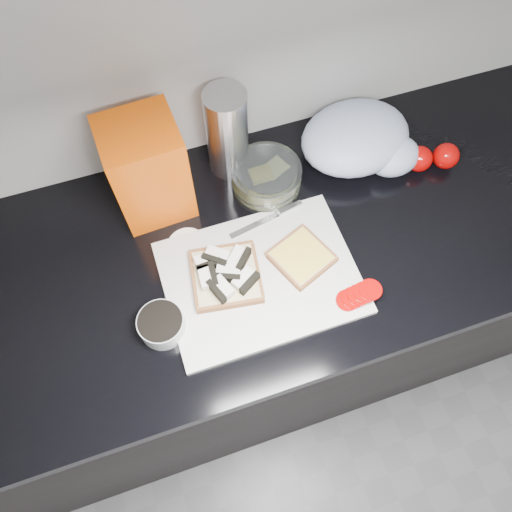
% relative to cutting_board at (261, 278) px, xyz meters
% --- Properties ---
extents(base_cabinet, '(3.50, 0.60, 0.86)m').
position_rel_cutting_board_xyz_m(base_cabinet, '(0.12, 0.08, -0.48)').
color(base_cabinet, black).
rests_on(base_cabinet, ground).
extents(countertop, '(3.50, 0.64, 0.04)m').
position_rel_cutting_board_xyz_m(countertop, '(0.12, 0.08, -0.03)').
color(countertop, black).
rests_on(countertop, base_cabinet).
extents(cutting_board, '(0.40, 0.30, 0.01)m').
position_rel_cutting_board_xyz_m(cutting_board, '(0.00, 0.00, 0.00)').
color(cutting_board, silver).
rests_on(cutting_board, countertop).
extents(bread_left, '(0.16, 0.16, 0.05)m').
position_rel_cutting_board_xyz_m(bread_left, '(-0.07, 0.02, 0.02)').
color(bread_left, beige).
rests_on(bread_left, cutting_board).
extents(bread_right, '(0.15, 0.15, 0.02)m').
position_rel_cutting_board_xyz_m(bread_right, '(0.10, 0.01, 0.01)').
color(bread_right, beige).
rests_on(bread_right, cutting_board).
extents(tomato_slices, '(0.11, 0.07, 0.02)m').
position_rel_cutting_board_xyz_m(tomato_slices, '(0.17, -0.11, 0.02)').
color(tomato_slices, '#990403').
rests_on(tomato_slices, cutting_board).
extents(knife, '(0.18, 0.05, 0.01)m').
position_rel_cutting_board_xyz_m(knife, '(0.08, 0.13, 0.01)').
color(knife, '#B1B1B5').
rests_on(knife, cutting_board).
extents(seed_tub, '(0.09, 0.09, 0.05)m').
position_rel_cutting_board_xyz_m(seed_tub, '(-0.22, -0.04, 0.02)').
color(seed_tub, '#AFB4B4').
rests_on(seed_tub, countertop).
extents(tub_lid, '(0.10, 0.10, 0.01)m').
position_rel_cutting_board_xyz_m(tub_lid, '(-0.13, 0.13, -0.00)').
color(tub_lid, white).
rests_on(tub_lid, countertop).
extents(glass_bowl, '(0.16, 0.16, 0.07)m').
position_rel_cutting_board_xyz_m(glass_bowl, '(0.09, 0.22, 0.03)').
color(glass_bowl, silver).
rests_on(glass_bowl, countertop).
extents(bread_bag, '(0.16, 0.15, 0.24)m').
position_rel_cutting_board_xyz_m(bread_bag, '(-0.16, 0.26, 0.11)').
color(bread_bag, '#E84203').
rests_on(bread_bag, countertop).
extents(steel_canister, '(0.09, 0.09, 0.22)m').
position_rel_cutting_board_xyz_m(steel_canister, '(0.03, 0.31, 0.11)').
color(steel_canister, silver).
rests_on(steel_canister, countertop).
extents(grocery_bag, '(0.28, 0.24, 0.11)m').
position_rel_cutting_board_xyz_m(grocery_bag, '(0.33, 0.24, 0.05)').
color(grocery_bag, silver).
rests_on(grocery_bag, countertop).
extents(whole_tomatoes, '(0.12, 0.07, 0.06)m').
position_rel_cutting_board_xyz_m(whole_tomatoes, '(0.48, 0.15, 0.02)').
color(whole_tomatoes, '#990403').
rests_on(whole_tomatoes, countertop).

